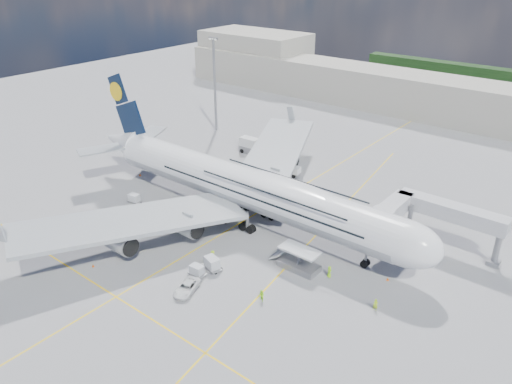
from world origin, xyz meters
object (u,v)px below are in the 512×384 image
Objects in this scene: light_mast at (215,84)px; crew_tug at (213,255)px; crew_loader at (261,296)px; cone_wing_right_outer at (93,266)px; catering_truck_outer at (252,147)px; crew_wing at (100,227)px; cone_wing_left_outer at (260,162)px; dolly_row_b at (145,220)px; cone_nose at (388,279)px; dolly_row_a at (121,235)px; cone_wing_left_inner at (276,187)px; service_van at (187,288)px; baggage_tug at (151,220)px; cargo_loader at (298,262)px; cone_tail at (140,175)px; crew_van at (329,272)px; dolly_nose_near at (197,270)px; dolly_back at (134,198)px; dolly_row_c at (106,228)px; catering_truck_inner at (288,168)px; cone_wing_right_inner at (164,220)px; dolly_nose_far at (212,263)px; jet_bridge at (426,213)px; airliner at (247,187)px; crew_nose at (376,305)px.

light_mast is 14.59× the size of crew_tug.
crew_loader reaches higher than cone_wing_right_outer.
catering_truck_outer is 46.87m from crew_wing.
light_mast is 39.90× the size of cone_wing_left_outer.
cone_nose is at bearing 19.40° from dolly_row_b.
dolly_row_a is 5.54× the size of cone_wing_left_inner.
service_van is 17.25m from cone_wing_right_outer.
cargo_loader is at bearing 21.80° from baggage_tug.
dolly_row_b reaches higher than cone_nose.
cone_tail is at bearing -153.24° from cone_wing_left_inner.
baggage_tug is 35.15m from crew_van.
dolly_nose_near is at bearing 30.98° from cone_wing_right_outer.
dolly_row_c is at bearing -69.86° from dolly_back.
dolly_row_b is 1.77× the size of crew_tug.
catering_truck_inner is 43.47m from crew_wing.
crew_tug is 2.80× the size of cone_tail.
dolly_row_a is 1.80× the size of crew_tug.
cone_wing_right_inner is 17.51m from cone_wing_right_outer.
dolly_row_c is 22.80m from dolly_nose_far.
jet_bridge is 36.20m from dolly_nose_far.
catering_truck_inner is (-6.27, 22.01, -5.17)m from airliner.
dolly_nose_far is at bearing -140.23° from cargo_loader.
catering_truck_inner is 3.35× the size of crew_loader.
airliner is 123.84× the size of cone_wing_left_outer.
cone_wing_left_outer reaches higher than cone_nose.
cone_tail is at bearing 130.92° from service_van.
service_van is at bearing -135.99° from cone_nose.
cone_wing_left_outer is (6.85, 32.36, -0.70)m from dolly_back.
airliner is at bearing 152.92° from crew_nose.
light_mast is 7.40× the size of dolly_row_c.
dolly_row_c reaches higher than dolly_nose_near.
dolly_row_b is 1.05× the size of dolly_nose_near.
service_van is (23.57, -2.90, -0.38)m from dolly_row_c.
crew_loader is 1.18× the size of crew_wing.
cone_tail is at bearing 178.87° from airliner.
crew_nose is 63.61m from cone_tail.
crew_nose is at bearing -8.00° from dolly_back.
crew_wing is at bearing 138.96° from cone_wing_right_outer.
dolly_row_c is 42.94m from catering_truck_inner.
crew_wing is 0.91× the size of crew_tug.
light_mast is 8.69× the size of dolly_nose_near.
light_mast is 44.93× the size of cone_wing_left_inner.
cone_nose is at bearing 12.37° from cone_wing_right_inner.
catering_truck_outer reaches higher than cone_nose.
catering_truck_inner is at bearing 39.76° from cone_tail.
dolly_row_c is (-46.08, -30.61, -5.73)m from jet_bridge.
catering_truck_inner is at bearing 81.86° from dolly_row_b.
cone_wing_left_inner is at bearing -82.72° from catering_truck_inner.
cone_nose is (43.07, 17.56, -0.07)m from dolly_row_a.
crew_nose is at bearing -151.56° from crew_van.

